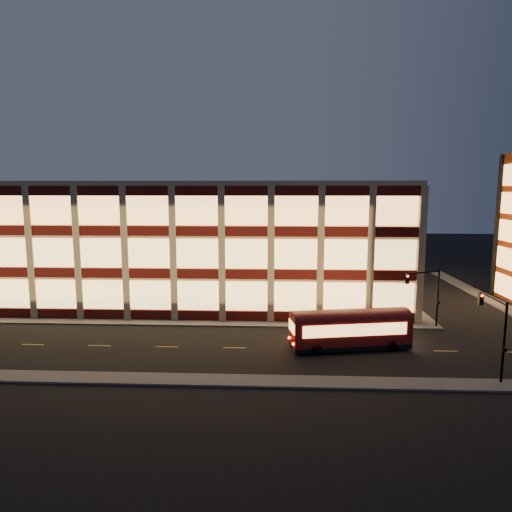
{
  "coord_description": "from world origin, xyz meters",
  "views": [
    {
      "loc": [
        7.58,
        -43.89,
        13.64
      ],
      "look_at": [
        5.19,
        8.0,
        6.04
      ],
      "focal_mm": 32.0,
      "sensor_mm": 36.0,
      "label": 1
    }
  ],
  "objects": [
    {
      "name": "traffic_signal_near",
      "position": [
        23.5,
        -11.03,
        4.13
      ],
      "size": [
        0.32,
        4.45,
        6.0
      ],
      "color": "black",
      "rests_on": "ground"
    },
    {
      "name": "sidewalk_near",
      "position": [
        0.0,
        -13.0,
        0.07
      ],
      "size": [
        100.0,
        2.0,
        0.15
      ],
      "primitive_type": "cube",
      "color": "#514F4C",
      "rests_on": "ground"
    },
    {
      "name": "traffic_signal_far",
      "position": [
        22.21,
        0.24,
        4.11
      ],
      "size": [
        3.79,
        1.87,
        6.0
      ],
      "color": "black",
      "rests_on": "ground"
    },
    {
      "name": "trolley_bus",
      "position": [
        13.94,
        -5.68,
        1.92
      ],
      "size": [
        10.5,
        4.33,
        3.46
      ],
      "rotation": [
        0.0,
        0.0,
        0.18
      ],
      "color": "maroon",
      "rests_on": "ground"
    },
    {
      "name": "ground",
      "position": [
        0.0,
        0.0,
        0.0
      ],
      "size": [
        200.0,
        200.0,
        0.0
      ],
      "primitive_type": "plane",
      "color": "black",
      "rests_on": "ground"
    },
    {
      "name": "sidewalk_office_east",
      "position": [
        23.0,
        17.0,
        0.07
      ],
      "size": [
        2.0,
        30.0,
        0.15
      ],
      "primitive_type": "cube",
      "color": "#514F4C",
      "rests_on": "ground"
    },
    {
      "name": "sidewalk_tower_west",
      "position": [
        34.0,
        17.0,
        0.07
      ],
      "size": [
        2.0,
        30.0,
        0.15
      ],
      "primitive_type": "cube",
      "color": "#514F4C",
      "rests_on": "ground"
    },
    {
      "name": "office_building",
      "position": [
        -2.91,
        16.91,
        7.25
      ],
      "size": [
        50.45,
        30.45,
        14.5
      ],
      "color": "tan",
      "rests_on": "ground"
    },
    {
      "name": "sidewalk_office_south",
      "position": [
        -3.0,
        1.0,
        0.07
      ],
      "size": [
        54.0,
        2.0,
        0.15
      ],
      "primitive_type": "cube",
      "color": "#514F4C",
      "rests_on": "ground"
    }
  ]
}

